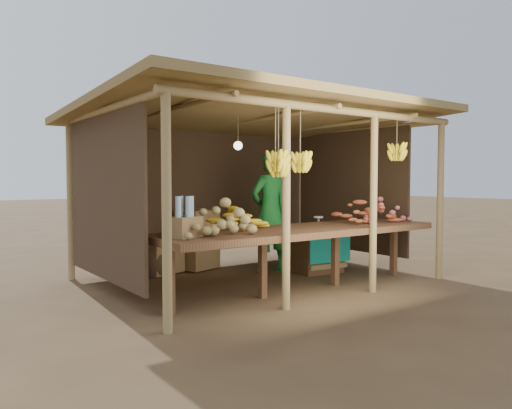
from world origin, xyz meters
TOP-DOWN VIEW (x-y plane):
  - ground at (0.00, 0.00)m, footprint 60.00×60.00m
  - stall_structure at (0.02, -0.04)m, footprint 4.70×3.50m
  - counter at (0.00, -0.95)m, footprint 3.90×1.05m
  - potato_heap at (-1.27, -1.17)m, footprint 1.05×0.69m
  - sweet_potato_heap at (1.18, -0.90)m, footprint 0.88×0.54m
  - onion_heap at (1.46, -1.01)m, footprint 0.89×0.63m
  - banana_pile at (-0.73, -0.51)m, footprint 0.75×0.55m
  - tomato_basin at (-1.50, -0.65)m, footprint 0.35×0.35m
  - bottle_box at (-1.66, -0.98)m, footprint 0.42×0.38m
  - vendor at (0.49, 0.32)m, footprint 0.69×0.47m
  - tarp_crate at (1.06, -0.09)m, footprint 0.80×0.71m
  - carton_stack at (-0.51, 1.13)m, footprint 1.31×0.62m
  - burlap_sacks at (-1.25, 1.01)m, footprint 0.75×0.39m

SIDE VIEW (x-z plane):
  - ground at x=0.00m, z-range 0.00..0.00m
  - burlap_sacks at x=-1.25m, z-range -0.03..0.50m
  - tarp_crate at x=1.06m, z-range -0.08..0.78m
  - carton_stack at x=-0.51m, z-range -0.05..0.85m
  - counter at x=0.00m, z-range 0.34..1.14m
  - tomato_basin at x=-1.50m, z-range 0.78..0.97m
  - vendor at x=0.49m, z-range 0.00..1.83m
  - bottle_box at x=-1.66m, z-range 0.75..1.18m
  - banana_pile at x=-0.73m, z-range 0.80..1.15m
  - sweet_potato_heap at x=1.18m, z-range 0.80..1.15m
  - onion_heap at x=1.46m, z-range 0.80..1.16m
  - potato_heap at x=-1.27m, z-range 0.80..1.17m
  - stall_structure at x=0.02m, z-range 0.70..3.13m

